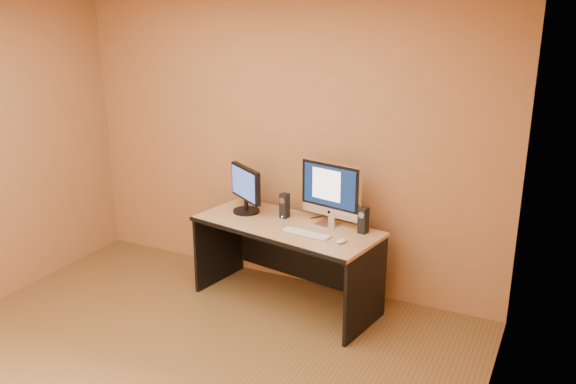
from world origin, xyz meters
name	(u,v)px	position (x,y,z in m)	size (l,w,h in m)	color
walls	(133,209)	(0.00, 0.00, 1.30)	(4.00, 4.00, 2.60)	#A76643
desk	(286,264)	(0.26, 1.54, 0.36)	(1.54, 0.68, 0.71)	tan
imac	(329,194)	(0.57, 1.69, 0.98)	(0.55, 0.20, 0.53)	silver
second_monitor	(246,190)	(-0.19, 1.66, 0.92)	(0.46, 0.23, 0.41)	black
speaker_left	(285,206)	(0.17, 1.68, 0.82)	(0.07, 0.07, 0.21)	black
speaker_right	(363,220)	(0.89, 1.64, 0.82)	(0.07, 0.07, 0.21)	black
keyboard	(306,233)	(0.49, 1.41, 0.72)	(0.42, 0.11, 0.02)	silver
mouse	(342,241)	(0.81, 1.37, 0.73)	(0.06, 0.10, 0.03)	silver
cable_a	(329,220)	(0.53, 1.78, 0.72)	(0.01, 0.01, 0.21)	black
cable_b	(319,217)	(0.43, 1.82, 0.72)	(0.01, 0.01, 0.17)	black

